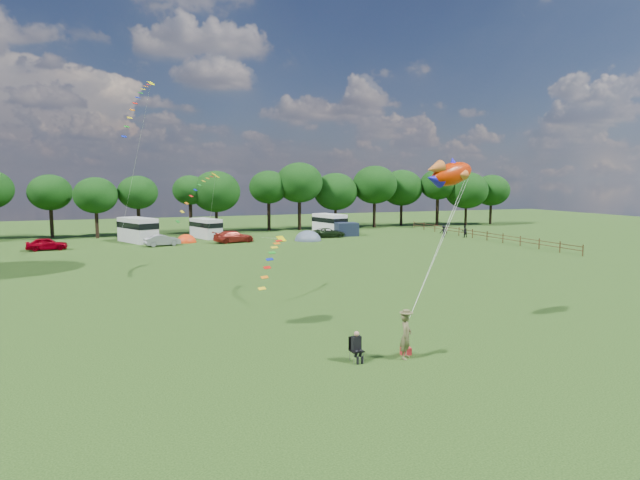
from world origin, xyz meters
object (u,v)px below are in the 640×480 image
object	(u,v)px
fish_kite	(449,174)
campervan_c	(206,228)
tent_greyblue	(308,240)
walker_b	(444,231)
car_b	(162,240)
campervan_d	(330,223)
kite_flyer	(406,336)
walker_a	(464,231)
campervan_b	(138,229)
tent_orange	(186,242)
car_d	(329,233)
car_a	(47,244)
car_c	(234,237)
camp_chair	(356,343)

from	to	relation	value
fish_kite	campervan_c	bearing A→B (deg)	83.47
tent_greyblue	walker_b	size ratio (longest dim) A/B	2.31
car_b	campervan_d	bearing A→B (deg)	-85.88
kite_flyer	walker_a	bearing A→B (deg)	6.90
campervan_b	tent_orange	size ratio (longest dim) A/B	2.42
tent_orange	fish_kite	world-z (taller)	fish_kite
car_d	tent_orange	size ratio (longest dim) A/B	1.66
car_a	fish_kite	world-z (taller)	fish_kite
campervan_b	car_b	bearing A→B (deg)	-178.06
car_a	car_c	distance (m)	20.59
campervan_c	fish_kite	world-z (taller)	fish_kite
campervan_d	tent_orange	world-z (taller)	campervan_d
campervan_c	tent_orange	bearing A→B (deg)	124.09
car_c	campervan_d	world-z (taller)	campervan_d
tent_orange	car_d	bearing A→B (deg)	-2.68
car_b	campervan_d	distance (m)	24.66
tent_orange	walker_a	size ratio (longest dim) A/B	1.67
campervan_b	walker_b	size ratio (longest dim) A/B	4.10
kite_flyer	walker_a	distance (m)	50.95
campervan_b	campervan_c	xyz separation A→B (m)	(8.58, 1.60, -0.23)
car_b	fish_kite	distance (m)	43.22
car_a	car_c	world-z (taller)	car_c
campervan_b	kite_flyer	world-z (taller)	campervan_b
campervan_c	camp_chair	bearing A→B (deg)	159.50
campervan_d	walker_b	bearing A→B (deg)	-143.52
campervan_c	tent_orange	xyz separation A→B (m)	(-3.04, -4.04, -1.36)
car_c	tent_greyblue	xyz separation A→B (m)	(9.22, -1.26, -0.70)
car_d	walker_b	world-z (taller)	walker_b
car_b	camp_chair	bearing A→B (deg)	173.89
camp_chair	campervan_d	bearing A→B (deg)	67.25
campervan_c	kite_flyer	world-z (taller)	campervan_c
campervan_c	walker_b	distance (m)	31.67
campervan_c	fish_kite	size ratio (longest dim) A/B	1.72
car_a	kite_flyer	world-z (taller)	kite_flyer
car_b	campervan_b	distance (m)	5.84
car_a	campervan_b	distance (m)	10.73
car_d	walker_b	xyz separation A→B (m)	(14.52, -5.25, 0.19)
campervan_c	walker_b	world-z (taller)	campervan_c
campervan_c	fish_kite	bearing A→B (deg)	167.04
campervan_d	camp_chair	size ratio (longest dim) A/B	4.58
campervan_d	kite_flyer	world-z (taller)	campervan_d
campervan_d	walker_a	distance (m)	18.78
car_d	kite_flyer	bearing A→B (deg)	170.25
campervan_b	car_a	bearing A→B (deg)	92.22
fish_kite	car_b	bearing A→B (deg)	92.56
campervan_d	tent_orange	size ratio (longest dim) A/B	2.21
car_a	walker_a	bearing A→B (deg)	-99.89
tent_orange	fish_kite	size ratio (longest dim) A/B	0.83
car_a	camp_chair	size ratio (longest dim) A/B	3.19
campervan_c	fish_kite	xyz separation A→B (m)	(5.04, -47.91, 6.61)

